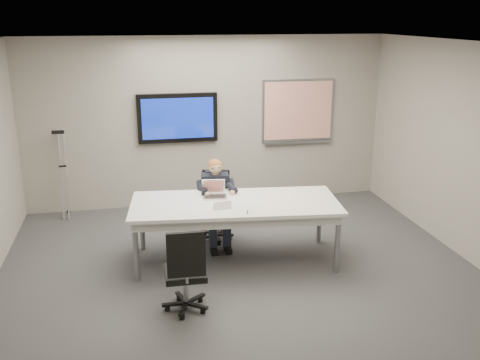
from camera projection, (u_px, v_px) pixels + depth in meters
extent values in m
cube|color=#39393B|center=(246.00, 283.00, 6.47)|extent=(6.00, 6.00, 0.02)
cube|color=white|center=(247.00, 45.00, 5.64)|extent=(6.00, 6.00, 0.02)
cube|color=gray|center=(208.00, 122.00, 8.86)|extent=(6.00, 0.02, 2.80)
cube|color=gray|center=(351.00, 308.00, 3.25)|extent=(6.00, 0.02, 2.80)
cube|color=white|center=(235.00, 204.00, 6.84)|extent=(2.75, 1.38, 0.04)
cube|color=silver|center=(235.00, 210.00, 6.87)|extent=(2.63, 1.26, 0.11)
cylinder|color=gray|center=(136.00, 252.00, 6.40)|extent=(0.07, 0.07, 0.77)
cylinder|color=gray|center=(337.00, 244.00, 6.63)|extent=(0.07, 0.07, 0.77)
cylinder|color=gray|center=(142.00, 223.00, 7.29)|extent=(0.07, 0.07, 0.77)
cylinder|color=gray|center=(320.00, 217.00, 7.52)|extent=(0.07, 0.07, 0.77)
cube|color=black|center=(178.00, 118.00, 8.69)|extent=(1.30, 0.08, 0.80)
cube|color=navy|center=(178.00, 118.00, 8.65)|extent=(1.16, 0.01, 0.66)
cube|color=gray|center=(298.00, 110.00, 9.10)|extent=(1.25, 0.04, 1.05)
cube|color=white|center=(298.00, 111.00, 9.07)|extent=(1.18, 0.01, 0.98)
cube|color=gray|center=(297.00, 142.00, 9.23)|extent=(1.18, 0.05, 0.04)
cylinder|color=gray|center=(215.00, 222.00, 7.65)|extent=(0.06, 0.06, 0.34)
cube|color=black|center=(215.00, 211.00, 7.60)|extent=(0.52, 0.52, 0.07)
cube|color=black|center=(216.00, 186.00, 7.71)|extent=(0.39, 0.14, 0.49)
cylinder|color=gray|center=(186.00, 287.00, 5.82)|extent=(0.06, 0.06, 0.34)
cube|color=black|center=(185.00, 273.00, 5.77)|extent=(0.45, 0.45, 0.07)
cube|color=black|center=(186.00, 255.00, 5.48)|extent=(0.40, 0.05, 0.49)
cube|color=black|center=(215.00, 192.00, 7.49)|extent=(0.39, 0.24, 0.51)
cube|color=#3C2718|center=(216.00, 192.00, 7.37)|extent=(0.20, 0.03, 0.25)
sphere|color=#DEB087|center=(215.00, 167.00, 7.35)|extent=(0.19, 0.19, 0.19)
ellipsoid|color=brown|center=(215.00, 165.00, 7.36)|extent=(0.20, 0.20, 0.16)
cube|color=silver|center=(215.00, 197.00, 6.99)|extent=(0.33, 0.25, 0.02)
cube|color=black|center=(215.00, 197.00, 6.98)|extent=(0.28, 0.18, 0.00)
cube|color=silver|center=(213.00, 186.00, 7.09)|extent=(0.31, 0.11, 0.20)
cube|color=red|center=(213.00, 186.00, 7.08)|extent=(0.27, 0.09, 0.17)
cylinder|color=black|center=(247.00, 212.00, 6.47)|extent=(0.05, 0.13, 0.01)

